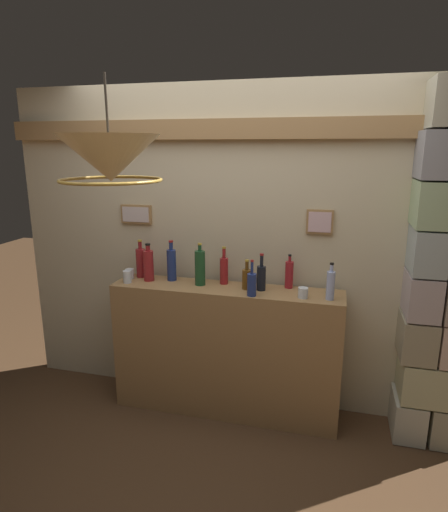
# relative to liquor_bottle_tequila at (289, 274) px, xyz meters

# --- Properties ---
(ground_plane) EXTENTS (12.00, 12.00, 0.00)m
(ground_plane) POSITION_rel_liquor_bottle_tequila_xyz_m (-0.44, -0.97, -1.09)
(ground_plane) COLOR #4C331E
(panelled_rear_partition) EXTENTS (3.51, 0.15, 2.43)m
(panelled_rear_partition) POSITION_rel_liquor_bottle_tequila_xyz_m (-0.44, 0.12, 0.18)
(panelled_rear_partition) COLOR beige
(panelled_rear_partition) RESTS_ON ground
(stone_pillar) EXTENTS (0.45, 0.39, 2.37)m
(stone_pillar) POSITION_rel_liquor_bottle_tequila_xyz_m (0.99, -0.05, 0.11)
(stone_pillar) COLOR beige
(stone_pillar) RESTS_ON ground
(bar_shelf_unit) EXTENTS (1.68, 0.33, 0.99)m
(bar_shelf_unit) POSITION_rel_liquor_bottle_tequila_xyz_m (-0.44, -0.12, -0.60)
(bar_shelf_unit) COLOR #9E7547
(bar_shelf_unit) RESTS_ON ground
(liquor_bottle_tequila) EXTENTS (0.06, 0.06, 0.25)m
(liquor_bottle_tequila) POSITION_rel_liquor_bottle_tequila_xyz_m (0.00, 0.00, 0.00)
(liquor_bottle_tequila) COLOR maroon
(liquor_bottle_tequila) RESTS_ON bar_shelf_unit
(liquor_bottle_mezcal) EXTENTS (0.07, 0.07, 0.31)m
(liquor_bottle_mezcal) POSITION_rel_liquor_bottle_tequila_xyz_m (-0.88, -0.04, 0.03)
(liquor_bottle_mezcal) COLOR navy
(liquor_bottle_mezcal) RESTS_ON bar_shelf_unit
(liquor_bottle_port) EXTENTS (0.06, 0.06, 0.27)m
(liquor_bottle_port) POSITION_rel_liquor_bottle_tequila_xyz_m (-0.18, -0.10, -0.00)
(liquor_bottle_port) COLOR black
(liquor_bottle_port) RESTS_ON bar_shelf_unit
(liquor_bottle_bourbon) EXTENTS (0.08, 0.08, 0.29)m
(liquor_bottle_bourbon) POSITION_rel_liquor_bottle_tequila_xyz_m (-1.05, -0.09, 0.02)
(liquor_bottle_bourbon) COLOR maroon
(liquor_bottle_bourbon) RESTS_ON bar_shelf_unit
(liquor_bottle_rum) EXTENTS (0.06, 0.06, 0.25)m
(liquor_bottle_rum) POSITION_rel_liquor_bottle_tequila_xyz_m (-0.23, -0.23, -0.02)
(liquor_bottle_rum) COLOR navy
(liquor_bottle_rum) RESTS_ON bar_shelf_unit
(liquor_bottle_sherry) EXTENTS (0.06, 0.06, 0.25)m
(liquor_bottle_sherry) POSITION_rel_liquor_bottle_tequila_xyz_m (0.29, -0.18, 0.00)
(liquor_bottle_sherry) COLOR #A6B7E5
(liquor_bottle_sherry) RESTS_ON bar_shelf_unit
(liquor_bottle_vermouth) EXTENTS (0.06, 0.06, 0.28)m
(liquor_bottle_vermouth) POSITION_rel_liquor_bottle_tequila_xyz_m (-0.48, -0.02, 0.01)
(liquor_bottle_vermouth) COLOR maroon
(liquor_bottle_vermouth) RESTS_ON bar_shelf_unit
(liquor_bottle_gin) EXTENTS (0.07, 0.07, 0.22)m
(liquor_bottle_gin) POSITION_rel_liquor_bottle_tequila_xyz_m (-0.29, -0.10, -0.02)
(liquor_bottle_gin) COLOR brown
(liquor_bottle_gin) RESTS_ON bar_shelf_unit
(liquor_bottle_scotch) EXTENTS (0.08, 0.08, 0.31)m
(liquor_bottle_scotch) POSITION_rel_liquor_bottle_tequila_xyz_m (-0.64, -0.09, 0.03)
(liquor_bottle_scotch) COLOR #1A4A26
(liquor_bottle_scotch) RESTS_ON bar_shelf_unit
(liquor_bottle_vodka) EXTENTS (0.07, 0.07, 0.29)m
(liquor_bottle_vodka) POSITION_rel_liquor_bottle_tequila_xyz_m (-1.15, -0.02, 0.02)
(liquor_bottle_vodka) COLOR maroon
(liquor_bottle_vodka) RESTS_ON bar_shelf_unit
(glass_tumbler_rocks) EXTENTS (0.07, 0.07, 0.08)m
(glass_tumbler_rocks) POSITION_rel_liquor_bottle_tequila_xyz_m (-1.22, -0.08, -0.06)
(glass_tumbler_rocks) COLOR silver
(glass_tumbler_rocks) RESTS_ON bar_shelf_unit
(glass_tumbler_highball) EXTENTS (0.07, 0.07, 0.07)m
(glass_tumbler_highball) POSITION_rel_liquor_bottle_tequila_xyz_m (0.12, -0.19, -0.07)
(glass_tumbler_highball) COLOR silver
(glass_tumbler_highball) RESTS_ON bar_shelf_unit
(glass_tumbler_shot) EXTENTS (0.06, 0.06, 0.09)m
(glass_tumbler_shot) POSITION_rel_liquor_bottle_tequila_xyz_m (-1.18, -0.18, -0.06)
(glass_tumbler_shot) COLOR silver
(glass_tumbler_shot) RESTS_ON bar_shelf_unit
(pendant_lamp) EXTENTS (0.49, 0.49, 0.50)m
(pendant_lamp) POSITION_rel_liquor_bottle_tequila_xyz_m (-0.77, -1.07, 0.83)
(pendant_lamp) COLOR beige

